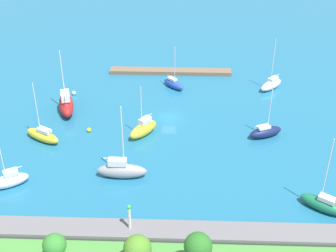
# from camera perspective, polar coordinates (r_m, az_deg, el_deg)

# --- Properties ---
(water) EXTENTS (160.00, 160.00, 0.00)m
(water) POSITION_cam_1_polar(r_m,az_deg,el_deg) (84.42, 0.13, 0.98)
(water) COLOR #1E668C
(water) RESTS_ON ground
(pier_dock) EXTENTS (25.35, 2.40, 0.81)m
(pier_dock) POSITION_cam_1_polar(r_m,az_deg,el_deg) (100.41, 0.32, 6.57)
(pier_dock) COLOR brown
(pier_dock) RESTS_ON ground
(breakwater) EXTENTS (74.49, 3.27, 1.34)m
(breakwater) POSITION_cam_1_polar(r_m,az_deg,el_deg) (60.89, -0.84, -12.65)
(breakwater) COLOR slate
(breakwater) RESTS_ON ground
(harbor_beacon) EXTENTS (0.56, 0.56, 3.73)m
(harbor_beacon) POSITION_cam_1_polar(r_m,az_deg,el_deg) (59.24, -4.66, -10.57)
(harbor_beacon) COLOR silver
(harbor_beacon) RESTS_ON breakwater
(park_tree_midwest) EXTENTS (2.70, 2.70, 4.70)m
(park_tree_midwest) POSITION_cam_1_polar(r_m,az_deg,el_deg) (55.98, -13.45, -13.72)
(park_tree_midwest) COLOR brown
(park_tree_midwest) RESTS_ON shoreline_park
(park_tree_mideast) EXTENTS (3.21, 3.21, 4.73)m
(park_tree_mideast) POSITION_cam_1_polar(r_m,az_deg,el_deg) (54.57, -3.69, -14.46)
(park_tree_mideast) COLOR brown
(park_tree_mideast) RESTS_ON shoreline_park
(park_tree_east) EXTENTS (3.15, 3.15, 5.64)m
(park_tree_east) POSITION_cam_1_polar(r_m,az_deg,el_deg) (53.53, 3.62, -14.21)
(park_tree_east) COLOR brown
(park_tree_east) RESTS_ON shoreline_park
(sailboat_white_outer_mooring) EXTENTS (5.49, 5.37, 10.56)m
(sailboat_white_outer_mooring) POSITION_cam_1_polar(r_m,az_deg,el_deg) (95.83, 12.27, 4.90)
(sailboat_white_outer_mooring) COLOR white
(sailboat_white_outer_mooring) RESTS_ON water
(sailboat_yellow_lone_north) EXTENTS (5.24, 5.73, 9.28)m
(sailboat_yellow_lone_north) POSITION_cam_1_polar(r_m,az_deg,el_deg) (78.99, -2.97, -0.33)
(sailboat_yellow_lone_north) COLOR yellow
(sailboat_yellow_lone_north) RESTS_ON water
(sailboat_blue_inner_mooring) EXTENTS (4.82, 4.79, 8.82)m
(sailboat_blue_inner_mooring) POSITION_cam_1_polar(r_m,az_deg,el_deg) (94.19, 0.68, 5.09)
(sailboat_blue_inner_mooring) COLOR #2347B2
(sailboat_blue_inner_mooring) RESTS_ON water
(sailboat_red_east_end) EXTENTS (4.55, 8.22, 11.75)m
(sailboat_red_east_end) POSITION_cam_1_polar(r_m,az_deg,el_deg) (87.34, -12.11, 2.63)
(sailboat_red_east_end) COLOR red
(sailboat_red_east_end) RESTS_ON water
(sailboat_gray_off_beacon) EXTENTS (7.35, 2.12, 11.95)m
(sailboat_gray_off_beacon) POSITION_cam_1_polar(r_m,az_deg,el_deg) (69.97, -5.59, -5.26)
(sailboat_gray_off_beacon) COLOR gray
(sailboat_gray_off_beacon) RESTS_ON water
(sailboat_green_mid_basin) EXTENTS (6.10, 5.07, 11.26)m
(sailboat_green_mid_basin) POSITION_cam_1_polar(r_m,az_deg,el_deg) (67.53, 18.03, -8.85)
(sailboat_green_mid_basin) COLOR #19724C
(sailboat_green_mid_basin) RESTS_ON water
(sailboat_navy_by_breakwater) EXTENTS (6.16, 4.11, 9.28)m
(sailboat_navy_by_breakwater) POSITION_cam_1_polar(r_m,az_deg,el_deg) (80.40, 11.60, -0.67)
(sailboat_navy_by_breakwater) COLOR #141E4C
(sailboat_navy_by_breakwater) RESTS_ON water
(sailboat_white_far_north) EXTENTS (5.77, 4.26, 10.04)m
(sailboat_white_far_north) POSITION_cam_1_polar(r_m,az_deg,el_deg) (71.70, -18.52, -6.18)
(sailboat_white_far_north) COLOR white
(sailboat_white_far_north) RESTS_ON water
(sailboat_yellow_far_south) EXTENTS (6.75, 4.86, 10.55)m
(sailboat_yellow_far_south) POSITION_cam_1_polar(r_m,az_deg,el_deg) (80.33, -14.80, -1.07)
(sailboat_yellow_far_south) COLOR yellow
(sailboat_yellow_far_south) RESTS_ON water
(mooring_buoy_yellow) EXTENTS (0.73, 0.73, 0.73)m
(mooring_buoy_yellow) POSITION_cam_1_polar(r_m,az_deg,el_deg) (81.44, -9.45, -0.47)
(mooring_buoy_yellow) COLOR yellow
(mooring_buoy_yellow) RESTS_ON water
(mooring_buoy_white) EXTENTS (0.80, 0.80, 0.80)m
(mooring_buoy_white) POSITION_cam_1_polar(r_m,az_deg,el_deg) (93.56, -11.21, 3.91)
(mooring_buoy_white) COLOR white
(mooring_buoy_white) RESTS_ON water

